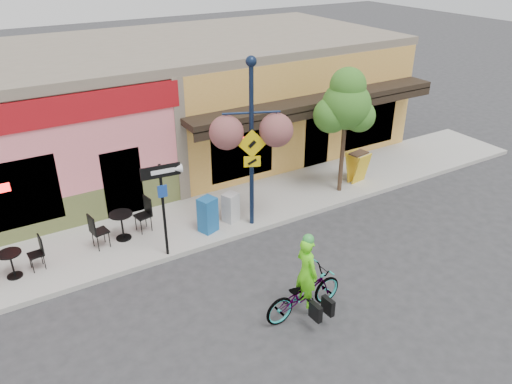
# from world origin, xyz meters

# --- Properties ---
(ground) EXTENTS (90.00, 90.00, 0.00)m
(ground) POSITION_xyz_m (0.00, 0.00, 0.00)
(ground) COLOR #2D2D30
(ground) RESTS_ON ground
(sidewalk) EXTENTS (24.00, 3.00, 0.15)m
(sidewalk) POSITION_xyz_m (0.00, 2.00, 0.07)
(sidewalk) COLOR #9E9B93
(sidewalk) RESTS_ON ground
(curb) EXTENTS (24.00, 0.12, 0.15)m
(curb) POSITION_xyz_m (0.00, 0.55, 0.07)
(curb) COLOR #A8A59E
(curb) RESTS_ON ground
(building) EXTENTS (18.20, 8.20, 4.50)m
(building) POSITION_xyz_m (0.00, 7.50, 2.25)
(building) COLOR pink
(building) RESTS_ON ground
(bicycle) EXTENTS (2.13, 0.83, 1.10)m
(bicycle) POSITION_xyz_m (-0.85, -3.08, 0.55)
(bicycle) COLOR maroon
(bicycle) RESTS_ON ground
(cyclist_rider) EXTENTS (0.45, 0.67, 1.78)m
(cyclist_rider) POSITION_xyz_m (-0.80, -3.08, 0.89)
(cyclist_rider) COLOR #60EF19
(cyclist_rider) RESTS_ON ground
(lamp_post) EXTENTS (1.74, 1.22, 5.05)m
(lamp_post) POSITION_xyz_m (0.09, 0.89, 2.68)
(lamp_post) COLOR #111E38
(lamp_post) RESTS_ON sidewalk
(one_way_sign) EXTENTS (1.05, 0.33, 2.69)m
(one_way_sign) POSITION_xyz_m (-2.74, 0.65, 1.49)
(one_way_sign) COLOR black
(one_way_sign) RESTS_ON sidewalk
(cafe_set_left) EXTENTS (1.62, 0.90, 0.94)m
(cafe_set_left) POSITION_xyz_m (-6.50, 1.70, 0.62)
(cafe_set_left) COLOR black
(cafe_set_left) RESTS_ON sidewalk
(cafe_set_right) EXTENTS (1.90, 1.18, 1.07)m
(cafe_set_right) POSITION_xyz_m (-3.54, 2.04, 0.68)
(cafe_set_right) COLOR black
(cafe_set_right) RESTS_ON sidewalk
(newspaper_box_blue) EXTENTS (0.60, 0.56, 1.07)m
(newspaper_box_blue) POSITION_xyz_m (-1.24, 1.17, 0.68)
(newspaper_box_blue) COLOR #195A9B
(newspaper_box_blue) RESTS_ON sidewalk
(newspaper_box_grey) EXTENTS (0.54, 0.52, 0.92)m
(newspaper_box_grey) POSITION_xyz_m (-0.39, 1.34, 0.61)
(newspaper_box_grey) COLOR #BCBCBC
(newspaper_box_grey) RESTS_ON sidewalk
(street_tree) EXTENTS (1.92, 1.92, 4.28)m
(street_tree) POSITION_xyz_m (3.80, 1.25, 2.29)
(street_tree) COLOR #3D7A26
(street_tree) RESTS_ON sidewalk
(sandwich_board) EXTENTS (0.73, 0.58, 1.10)m
(sandwich_board) POSITION_xyz_m (4.81, 1.31, 0.70)
(sandwich_board) COLOR yellow
(sandwich_board) RESTS_ON sidewalk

